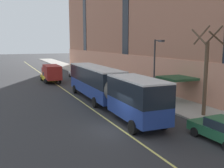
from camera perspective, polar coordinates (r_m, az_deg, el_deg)
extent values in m
plane|color=#303033|center=(19.39, 1.46, -9.85)|extent=(260.00, 260.00, 0.00)
cube|color=#ADA89E|center=(26.25, 15.73, -4.95)|extent=(4.58, 160.00, 0.15)
cube|color=#234C2D|center=(27.99, 14.04, 1.25)|extent=(3.20, 3.40, 0.24)
cube|color=#1E232B|center=(61.18, -6.04, 15.88)|extent=(0.10, 2.00, 18.70)
cube|color=navy|center=(29.10, -3.76, -0.85)|extent=(2.70, 11.92, 1.30)
cube|color=black|center=(28.88, -3.79, 1.98)|extent=(2.71, 11.92, 1.59)
cube|color=white|center=(28.79, -3.81, 3.67)|extent=(2.72, 11.92, 0.12)
cube|color=#19232D|center=(34.56, -6.98, 2.84)|extent=(2.27, 0.12, 1.19)
cube|color=orange|center=(34.50, -7.01, 4.13)|extent=(1.73, 0.09, 0.28)
cube|color=black|center=(34.83, -6.93, -0.16)|extent=(2.42, 0.17, 0.24)
cube|color=white|center=(34.57, -8.32, 0.16)|extent=(0.28, 0.07, 0.18)
cube|color=white|center=(35.03, -5.58, 0.33)|extent=(0.28, 0.07, 0.18)
cylinder|color=#595651|center=(23.05, 1.38, -1.47)|extent=(2.37, 1.05, 2.35)
cube|color=navy|center=(20.09, 5.51, -5.42)|extent=(2.59, 6.18, 1.30)
cube|color=black|center=(19.78, 5.58, -1.36)|extent=(2.60, 6.18, 1.59)
cube|color=white|center=(19.64, 5.62, 1.09)|extent=(2.61, 6.18, 0.12)
cylinder|color=black|center=(32.81, -8.13, -1.15)|extent=(0.32, 1.01, 1.00)
cylinder|color=black|center=(33.50, -4.04, -0.87)|extent=(0.32, 1.01, 1.00)
cylinder|color=black|center=(25.56, -3.79, -4.02)|extent=(0.32, 1.01, 1.00)
cylinder|color=black|center=(26.43, 1.30, -3.56)|extent=(0.32, 1.01, 1.00)
cylinder|color=black|center=(18.33, 4.52, -9.36)|extent=(0.32, 1.01, 1.00)
cylinder|color=black|center=(19.53, 11.07, -8.34)|extent=(0.32, 1.01, 1.00)
cube|color=#B7B7BC|center=(47.06, -7.77, 2.14)|extent=(1.94, 4.46, 0.64)
cube|color=#232D38|center=(46.78, -7.71, 2.84)|extent=(1.66, 2.03, 0.56)
cube|color=#B7B7BC|center=(46.75, -7.72, 3.20)|extent=(1.62, 1.94, 0.04)
cylinder|color=black|center=(48.21, -9.20, 1.89)|extent=(0.24, 0.65, 0.64)
cylinder|color=black|center=(48.64, -7.14, 2.00)|extent=(0.24, 0.65, 0.64)
cylinder|color=black|center=(45.57, -8.42, 1.49)|extent=(0.24, 0.65, 0.64)
cylinder|color=black|center=(46.02, -6.25, 1.61)|extent=(0.24, 0.65, 0.64)
cube|color=#23603D|center=(18.32, 22.57, -9.61)|extent=(1.82, 4.43, 0.64)
cube|color=#232D38|center=(18.00, 23.21, -7.97)|extent=(1.57, 2.01, 0.56)
cube|color=#23603D|center=(17.92, 23.27, -7.06)|extent=(1.54, 1.92, 0.04)
cylinder|color=black|center=(18.75, 17.60, -9.93)|extent=(0.23, 0.64, 0.64)
cylinder|color=black|center=(19.90, 21.33, -9.02)|extent=(0.23, 0.64, 0.64)
cube|color=silver|center=(25.34, 7.14, -3.86)|extent=(1.90, 4.47, 0.64)
cube|color=#232D38|center=(25.03, 7.43, -2.62)|extent=(1.65, 2.02, 0.56)
cube|color=silver|center=(24.97, 7.45, -1.95)|extent=(1.61, 1.93, 0.04)
cylinder|color=black|center=(26.14, 3.85, -4.13)|extent=(0.23, 0.64, 0.64)
cylinder|color=black|center=(27.02, 7.23, -3.74)|extent=(0.23, 0.64, 0.64)
cylinder|color=black|center=(23.82, 7.00, -5.49)|extent=(0.23, 0.64, 0.64)
cylinder|color=black|center=(24.78, 10.58, -5.00)|extent=(0.23, 0.64, 0.64)
cube|color=maroon|center=(41.67, -12.93, 2.58)|extent=(2.38, 5.36, 2.03)
cube|color=maroon|center=(45.36, -13.63, 2.48)|extent=(2.15, 1.77, 1.60)
cube|color=#1E2833|center=(46.20, -13.80, 2.90)|extent=(1.87, 0.14, 0.80)
cylinder|color=black|center=(45.32, -14.90, 1.37)|extent=(0.29, 0.85, 0.84)
cylinder|color=black|center=(45.61, -12.29, 1.51)|extent=(0.29, 0.85, 0.84)
cylinder|color=black|center=(40.97, -14.15, 0.60)|extent=(0.29, 0.85, 0.84)
cylinder|color=black|center=(41.28, -11.27, 0.76)|extent=(0.29, 0.85, 0.84)
cube|color=yellow|center=(43.39, -13.63, 1.38)|extent=(1.97, 4.67, 0.64)
cube|color=#232D38|center=(43.09, -13.59, 2.13)|extent=(1.67, 2.12, 0.56)
cube|color=yellow|center=(43.06, -13.61, 2.52)|extent=(1.64, 2.03, 0.04)
cylinder|color=black|center=(44.66, -15.12, 1.12)|extent=(0.24, 0.65, 0.64)
cylinder|color=black|center=(45.01, -12.87, 1.26)|extent=(0.24, 0.65, 0.64)
cylinder|color=black|center=(41.87, -14.41, 0.63)|extent=(0.24, 0.65, 0.64)
cylinder|color=black|center=(42.24, -12.02, 0.79)|extent=(0.24, 0.65, 0.64)
cylinder|color=brown|center=(23.22, 19.67, 1.01)|extent=(0.31, 0.31, 6.18)
cylinder|color=brown|center=(23.64, 21.27, 9.85)|extent=(0.42, 1.62, 1.55)
cylinder|color=brown|center=(23.60, 18.96, 10.08)|extent=(1.61, 0.23, 1.63)
cylinder|color=brown|center=(22.46, 18.40, 9.73)|extent=(0.23, 1.85, 1.30)
cylinder|color=brown|center=(22.44, 21.80, 9.29)|extent=(1.82, 0.28, 1.11)
cylinder|color=#2D2D30|center=(27.11, 9.18, 2.76)|extent=(0.16, 0.16, 6.40)
cylinder|color=#2D2D30|center=(26.49, 10.01, 9.31)|extent=(0.10, 1.10, 0.10)
cube|color=#3D3D3F|center=(26.03, 10.68, 9.19)|extent=(0.36, 0.60, 0.20)
cylinder|color=red|center=(37.01, -0.21, -0.01)|extent=(0.24, 0.24, 0.55)
sphere|color=silver|center=(36.96, -0.22, 0.52)|extent=(0.20, 0.20, 0.20)
cylinder|color=silver|center=(36.94, -0.44, 0.06)|extent=(0.10, 0.09, 0.09)
cylinder|color=silver|center=(37.07, 0.01, 0.09)|extent=(0.10, 0.09, 0.09)
cube|color=#E0D66B|center=(22.06, -1.51, -7.47)|extent=(0.16, 140.00, 0.01)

